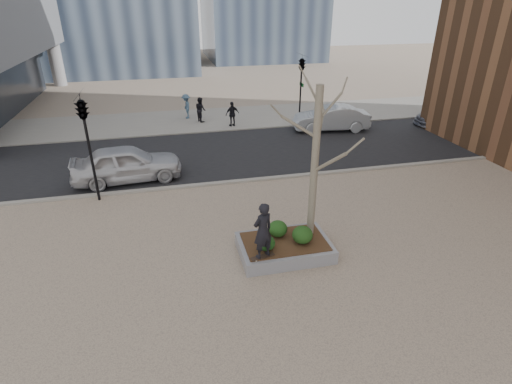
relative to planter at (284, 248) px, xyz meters
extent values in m
plane|color=tan|center=(-1.00, 0.00, -0.23)|extent=(120.00, 120.00, 0.00)
cube|color=black|center=(-1.00, 10.00, -0.21)|extent=(60.00, 8.00, 0.02)
cube|color=gray|center=(-1.00, 17.00, -0.21)|extent=(60.00, 6.00, 0.02)
cube|color=gray|center=(0.00, 0.00, 0.00)|extent=(3.00, 2.00, 0.45)
cube|color=#382314|center=(0.00, 0.00, 0.25)|extent=(2.70, 1.70, 0.04)
ellipsoid|color=black|center=(-0.72, -0.34, 0.51)|extent=(0.57, 0.57, 0.49)
ellipsoid|color=#163F14|center=(-0.14, 0.37, 0.54)|extent=(0.64, 0.64, 0.55)
ellipsoid|color=#163E13|center=(0.53, -0.21, 0.55)|extent=(0.68, 0.68, 0.58)
imported|color=black|center=(-0.93, -0.72, 1.22)|extent=(0.79, 0.66, 1.84)
imported|color=silver|center=(-5.36, 7.38, 0.63)|extent=(5.07, 2.38, 1.68)
imported|color=#A6A9AE|center=(6.95, 12.60, 0.58)|extent=(4.97, 2.40, 1.57)
imported|color=slate|center=(14.98, 11.81, 0.43)|extent=(4.56, 2.22, 1.28)
imported|color=black|center=(-0.98, 16.54, 0.63)|extent=(0.87, 0.98, 1.66)
imported|color=#435E78|center=(-1.86, 17.58, 0.65)|extent=(0.68, 1.12, 1.70)
imported|color=black|center=(0.95, 14.93, 0.61)|extent=(1.02, 0.62, 1.62)
camera|label=1|loc=(-3.48, -10.63, 7.50)|focal=28.00mm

